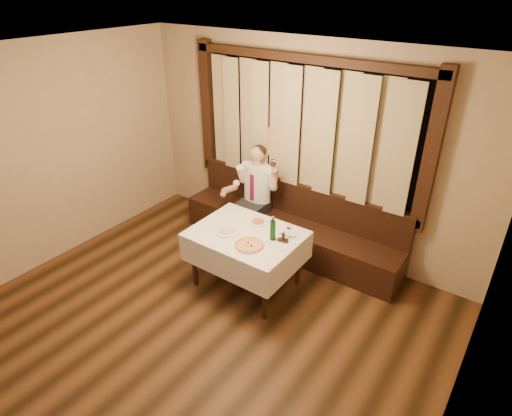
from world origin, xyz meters
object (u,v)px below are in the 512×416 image
Objects in this scene: dining_table at (246,240)px; pasta_cream at (227,229)px; green_bottle at (273,230)px; cruet_caddy at (283,238)px; pasta_red at (258,220)px; seated_man at (255,188)px; pizza at (249,245)px; banquette at (290,228)px.

pasta_cream is (-0.19, -0.11, 0.14)m from dining_table.
green_bottle is 0.15m from cruet_caddy.
pasta_cream is 2.38× the size of cruet_caddy.
cruet_caddy is (0.47, -0.18, 0.01)m from pasta_red.
seated_man is (-0.54, 0.93, 0.17)m from dining_table.
green_bottle reaches higher than pizza.
banquette is 2.27× the size of seated_man.
cruet_caddy reaches higher than pasta_cream.
cruet_caddy is at bearing -40.15° from seated_man.
pasta_red is 0.17× the size of seated_man.
banquette is 1.33m from pizza.
cruet_caddy is at bearing 11.93° from dining_table.
dining_table is 0.48m from cruet_caddy.
seated_man reaches higher than banquette.
dining_table is 4.50× the size of pasta_cream.
pizza is 0.24× the size of seated_man.
seated_man is (-0.52, 0.66, 0.03)m from pasta_red.
green_bottle is at bearing -44.97° from seated_man.
cruet_caddy reaches higher than dining_table.
cruet_caddy is (0.45, 0.10, 0.15)m from dining_table.
dining_table is 4.25× the size of green_bottle.
pasta_red is (-0.02, 0.28, 0.14)m from dining_table.
green_bottle is (0.52, 0.18, 0.09)m from pasta_cream.
pasta_cream is at bearing -114.04° from pasta_red.
pasta_cream is 0.95× the size of green_bottle.
pasta_red reaches higher than dining_table.
green_bottle is 1.23m from seated_man.
pasta_cream is at bearing -149.61° from dining_table.
banquette is 9.40× the size of pizza.
pizza is 1.41× the size of pasta_red.
banquette reaches higher than cruet_caddy.
cruet_caddy reaches higher than pizza.
pasta_cream is at bearing -99.72° from banquette.
pasta_cream is (-0.17, -0.39, 0.01)m from pasta_red.
green_bottle is 2.51× the size of cruet_caddy.
dining_table is 0.41m from green_bottle.
green_bottle is at bearing -71.08° from banquette.
pizza is (0.19, -1.23, 0.46)m from banquette.
green_bottle is (0.33, 0.06, 0.23)m from dining_table.
banquette reaches higher than pasta_cream.
green_bottle is at bearing -31.43° from pasta_red.
seated_man is at bearing 128.47° from pasta_red.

